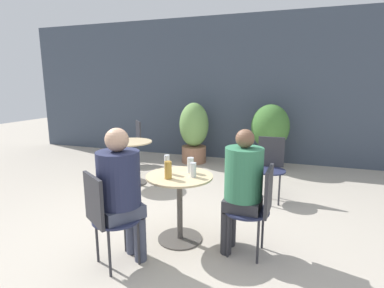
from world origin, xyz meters
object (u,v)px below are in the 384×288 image
beer_glass_1 (168,170)px  bistro_chair_3 (270,163)px  cafe_table_far (131,154)px  bistro_chair_0 (106,212)px  cafe_table_near (180,195)px  bistro_chair_2 (134,138)px  beer_glass_3 (191,165)px  potted_plant_1 (270,131)px  bistro_chair_1 (257,203)px  potted_plant_0 (194,131)px  seated_person_0 (121,186)px  beer_glass_2 (193,170)px  seated_person_1 (242,182)px  beer_glass_0 (167,164)px

beer_glass_1 → bistro_chair_3: bearing=62.1°
cafe_table_far → bistro_chair_0: (0.97, -2.12, 0.04)m
cafe_table_near → bistro_chair_2: 3.22m
beer_glass_3 → potted_plant_1: (0.59, 2.97, -0.05)m
bistro_chair_3 → beer_glass_3: size_ratio=5.45×
bistro_chair_3 → bistro_chair_2: bearing=157.3°
beer_glass_1 → potted_plant_1: potted_plant_1 is taller
bistro_chair_1 → potted_plant_0: bearing=-149.0°
bistro_chair_3 → beer_glass_3: bearing=-119.9°
bistro_chair_3 → potted_plant_1: bearing=92.9°
bistro_chair_3 → seated_person_0: seated_person_0 is taller
bistro_chair_1 → seated_person_0: bearing=-63.5°
bistro_chair_0 → beer_glass_2: bearing=-98.4°
beer_glass_2 → beer_glass_3: (-0.08, 0.14, 0.01)m
bistro_chair_1 → bistro_chair_3: size_ratio=1.00×
cafe_table_near → beer_glass_1: (-0.07, -0.13, 0.30)m
seated_person_1 → beer_glass_3: (-0.57, 0.16, 0.07)m
bistro_chair_2 → bistro_chair_3: bearing=28.6°
potted_plant_0 → bistro_chair_1: bearing=-61.9°
bistro_chair_1 → seated_person_0: 1.27m
seated_person_1 → bistro_chair_2: bearing=-131.6°
beer_glass_3 → bistro_chair_2: bearing=130.3°
bistro_chair_2 → beer_glass_0: 3.13m
cafe_table_far → beer_glass_2: size_ratio=4.79×
beer_glass_0 → beer_glass_1: (0.08, -0.16, -0.01)m
potted_plant_0 → potted_plant_1: (1.52, 0.04, 0.07)m
beer_glass_2 → beer_glass_3: beer_glass_3 is taller
bistro_chair_2 → beer_glass_2: 3.33m
cafe_table_far → potted_plant_1: bearing=38.8°
beer_glass_2 → seated_person_1: bearing=-3.2°
seated_person_0 → beer_glass_1: (0.28, 0.41, 0.06)m
potted_plant_0 → beer_glass_3: bearing=-72.3°
bistro_chair_2 → seated_person_0: (1.63, -3.09, 0.21)m
beer_glass_0 → bistro_chair_2: bearing=126.0°
beer_glass_1 → potted_plant_1: (0.73, 3.24, -0.06)m
cafe_table_far → seated_person_0: bearing=-62.1°
cafe_table_far → beer_glass_1: bearing=-49.8°
cafe_table_near → seated_person_1: 0.68m
bistro_chair_0 → beer_glass_0: beer_glass_0 is taller
cafe_table_near → bistro_chair_1: 0.80m
bistro_chair_1 → bistro_chair_3: bearing=-177.2°
beer_glass_2 → potted_plant_0: 3.23m
cafe_table_near → bistro_chair_3: bearing=62.0°
bistro_chair_1 → bistro_chair_2: same height
beer_glass_3 → cafe_table_near: bearing=-119.9°
seated_person_1 → beer_glass_2: size_ratio=8.27×
cafe_table_far → seated_person_0: size_ratio=0.56×
bistro_chair_1 → beer_glass_3: bearing=-100.4°
beer_glass_2 → potted_plant_1: potted_plant_1 is taller
cafe_table_near → seated_person_0: seated_person_0 is taller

